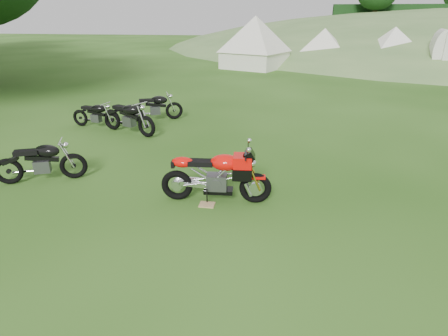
% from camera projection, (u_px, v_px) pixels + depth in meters
% --- Properties ---
extents(ground, '(120.00, 120.00, 0.00)m').
position_uv_depth(ground, '(222.00, 207.00, 6.85)').
color(ground, '#1F480F').
rests_on(ground, ground).
extents(sport_motorcycle, '(1.99, 0.63, 1.18)m').
position_uv_depth(sport_motorcycle, '(216.00, 172.00, 6.87)').
color(sport_motorcycle, red).
rests_on(sport_motorcycle, ground).
extents(plywood_board, '(0.29, 0.23, 0.02)m').
position_uv_depth(plywood_board, '(207.00, 205.00, 6.92)').
color(plywood_board, tan).
rests_on(plywood_board, ground).
extents(vintage_moto_a, '(1.78, 1.05, 0.93)m').
position_uv_depth(vintage_moto_a, '(40.00, 161.00, 7.75)').
color(vintage_moto_a, black).
rests_on(vintage_moto_a, ground).
extents(vintage_moto_b, '(1.97, 1.20, 1.03)m').
position_uv_depth(vintage_moto_b, '(128.00, 116.00, 10.91)').
color(vintage_moto_b, black).
rests_on(vintage_moto_b, ground).
extents(vintage_moto_c, '(1.67, 0.66, 0.86)m').
position_uv_depth(vintage_moto_c, '(95.00, 114.00, 11.50)').
color(vintage_moto_c, black).
rests_on(vintage_moto_c, ground).
extents(vintage_moto_d, '(1.81, 1.10, 0.95)m').
position_uv_depth(vintage_moto_d, '(154.00, 106.00, 12.28)').
color(vintage_moto_d, black).
rests_on(vintage_moto_d, ground).
extents(tent_left, '(4.51, 4.51, 2.97)m').
position_uv_depth(tent_left, '(255.00, 44.00, 24.10)').
color(tent_left, white).
rests_on(tent_left, ground).
extents(tent_mid, '(3.33, 3.33, 2.50)m').
position_uv_depth(tent_mid, '(324.00, 46.00, 25.75)').
color(tent_mid, white).
rests_on(tent_mid, ground).
extents(tent_right, '(3.36, 3.36, 2.59)m').
position_uv_depth(tent_right, '(393.00, 47.00, 24.10)').
color(tent_right, white).
rests_on(tent_right, ground).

